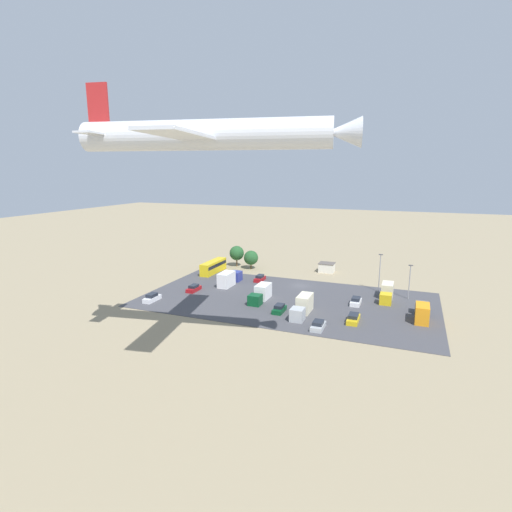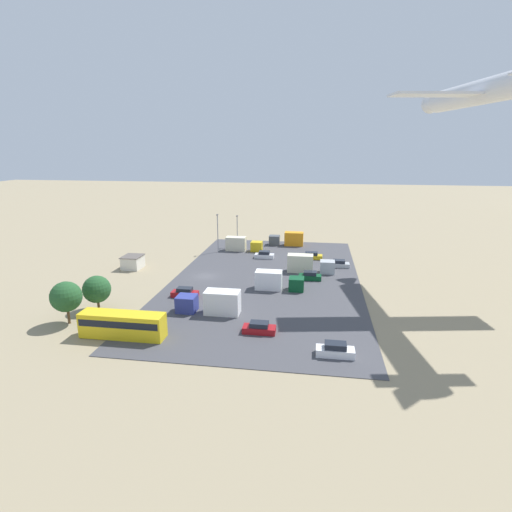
% 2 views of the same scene
% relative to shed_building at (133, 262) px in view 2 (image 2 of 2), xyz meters
% --- Properties ---
extents(ground_plane, '(400.00, 400.00, 0.00)m').
position_rel_shed_building_xyz_m(ground_plane, '(2.97, 15.60, -1.28)').
color(ground_plane, gray).
extents(parking_lot_surface, '(60.68, 33.17, 0.08)m').
position_rel_shed_building_xyz_m(parking_lot_surface, '(2.97, 26.83, -1.24)').
color(parking_lot_surface, '#424247').
rests_on(parking_lot_surface, ground).
extents(shed_building, '(4.14, 3.62, 2.55)m').
position_rel_shed_building_xyz_m(shed_building, '(0.00, 0.00, 0.00)').
color(shed_building, silver).
rests_on(shed_building, ground).
extents(bus, '(2.56, 10.71, 3.16)m').
position_rel_shed_building_xyz_m(bus, '(28.14, 11.94, 0.50)').
color(bus, gold).
rests_on(bus, ground).
extents(parked_car_0, '(1.93, 4.67, 1.49)m').
position_rel_shed_building_xyz_m(parked_car_0, '(-12.02, 34.68, -0.58)').
color(parked_car_0, gold).
rests_on(parked_car_0, ground).
extents(parked_car_1, '(1.73, 4.22, 1.50)m').
position_rel_shed_building_xyz_m(parked_car_1, '(13.56, 15.13, -0.58)').
color(parked_car_1, maroon).
rests_on(parked_car_1, ground).
extents(parked_car_2, '(1.83, 4.03, 1.52)m').
position_rel_shed_building_xyz_m(parked_car_2, '(2.03, 34.69, -0.57)').
color(parked_car_2, '#0C4723').
rests_on(parked_car_2, ground).
extents(parked_car_3, '(1.97, 4.15, 1.42)m').
position_rel_shed_building_xyz_m(parked_car_3, '(-6.82, 40.20, -0.61)').
color(parked_car_3, '#ADB2B7').
rests_on(parked_car_3, ground).
extents(parked_car_4, '(1.80, 4.23, 1.45)m').
position_rel_shed_building_xyz_m(parked_car_4, '(24.46, 28.67, -0.60)').
color(parked_car_4, maroon).
rests_on(parked_car_4, ground).
extents(parked_car_5, '(1.90, 4.06, 1.52)m').
position_rel_shed_building_xyz_m(parked_car_5, '(-11.10, 24.70, -0.57)').
color(parked_car_5, silver).
rests_on(parked_car_5, ground).
extents(parked_car_6, '(1.74, 4.38, 1.59)m').
position_rel_shed_building_xyz_m(parked_car_6, '(28.99, 38.08, -0.54)').
color(parked_car_6, silver).
rests_on(parked_car_6, ground).
extents(parked_truck_0, '(2.38, 8.89, 3.36)m').
position_rel_shed_building_xyz_m(parked_truck_0, '(-2.44, 34.16, 0.34)').
color(parked_truck_0, '#ADB2B7').
rests_on(parked_truck_0, ground).
extents(parked_truck_1, '(2.60, 9.17, 3.38)m').
position_rel_shed_building_xyz_m(parked_truck_1, '(19.17, 21.10, 0.35)').
color(parked_truck_1, navy).
rests_on(parked_truck_1, ground).
extents(parked_truck_2, '(2.34, 8.22, 3.25)m').
position_rel_shed_building_xyz_m(parked_truck_2, '(-23.50, 28.95, 0.29)').
color(parked_truck_2, '#4C5156').
rests_on(parked_truck_2, ground).
extents(parked_truck_3, '(2.49, 8.09, 3.10)m').
position_rel_shed_building_xyz_m(parked_truck_3, '(7.92, 29.21, 0.22)').
color(parked_truck_3, '#0C4723').
rests_on(parked_truck_3, ground).
extents(parked_truck_4, '(2.33, 8.35, 3.16)m').
position_rel_shed_building_xyz_m(parked_truck_4, '(-16.72, 18.72, 0.25)').
color(parked_truck_4, gold).
rests_on(parked_truck_4, ground).
extents(tree_near_shed, '(3.99, 3.99, 5.19)m').
position_rel_shed_building_xyz_m(tree_near_shed, '(20.40, 4.22, 1.90)').
color(tree_near_shed, brown).
rests_on(tree_near_shed, ground).
extents(tree_apron_mid, '(4.12, 4.12, 5.91)m').
position_rel_shed_building_xyz_m(tree_apron_mid, '(25.39, 2.74, 2.56)').
color(tree_apron_mid, brown).
rests_on(tree_apron_mid, ground).
extents(light_pole_lot_centre, '(0.90, 0.28, 8.63)m').
position_rel_shed_building_xyz_m(light_pole_lot_centre, '(-14.64, 13.64, 3.55)').
color(light_pole_lot_centre, gray).
rests_on(light_pole_lot_centre, ground).
extents(light_pole_lot_edge, '(0.90, 0.28, 7.42)m').
position_rel_shed_building_xyz_m(light_pole_lot_edge, '(-21.00, 16.84, 2.93)').
color(light_pole_lot_edge, gray).
rests_on(light_pole_lot_edge, ground).
extents(airplane, '(34.77, 28.71, 8.43)m').
position_rel_shed_building_xyz_m(airplane, '(2.79, 59.26, 29.80)').
color(airplane, silver).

